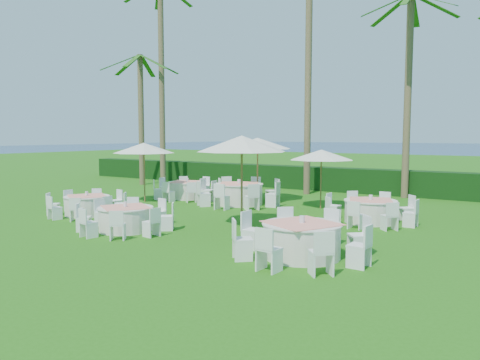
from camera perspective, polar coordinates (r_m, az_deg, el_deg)
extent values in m
plane|color=#206210|center=(14.26, -7.53, -6.13)|extent=(120.00, 120.00, 0.00)
cube|color=black|center=(24.48, 10.94, 0.11)|extent=(34.00, 1.00, 1.20)
cylinder|color=silver|center=(17.65, -18.15, -3.02)|extent=(1.53, 1.53, 0.66)
cylinder|color=silver|center=(17.61, -18.18, -1.92)|extent=(1.59, 1.59, 0.03)
cube|color=#FF937D|center=(17.60, -18.19, -1.84)|extent=(1.70, 1.70, 0.01)
cylinder|color=silver|center=(17.59, -18.20, -1.56)|extent=(0.11, 0.11, 0.14)
cube|color=white|center=(17.36, -14.36, -2.83)|extent=(0.52, 0.52, 0.80)
cube|color=white|center=(18.25, -14.89, -2.44)|extent=(0.43, 0.43, 0.80)
cube|color=white|center=(18.78, -17.17, -2.28)|extent=(0.52, 0.52, 0.80)
cube|color=white|center=(18.69, -19.95, -2.41)|extent=(0.43, 0.43, 0.80)
cube|color=white|center=(18.01, -21.82, -2.76)|extent=(0.52, 0.52, 0.80)
cube|color=white|center=(17.10, -21.65, -3.18)|extent=(0.43, 0.43, 0.80)
cube|color=white|center=(16.51, -19.28, -3.40)|extent=(0.52, 0.52, 0.80)
cube|color=white|center=(16.62, -16.14, -3.25)|extent=(0.43, 0.43, 0.80)
cylinder|color=silver|center=(14.48, -13.76, -4.68)|extent=(1.58, 1.58, 0.69)
cylinder|color=silver|center=(14.42, -13.79, -3.30)|extent=(1.65, 1.65, 0.03)
cube|color=#FF937D|center=(14.42, -13.80, -3.21)|extent=(1.75, 1.75, 0.01)
cylinder|color=silver|center=(14.41, -13.80, -2.87)|extent=(0.11, 0.11, 0.15)
cube|color=white|center=(14.31, -8.88, -4.44)|extent=(0.54, 0.54, 0.82)
cube|color=white|center=(15.20, -9.95, -3.87)|extent=(0.44, 0.44, 0.82)
cube|color=white|center=(15.67, -12.99, -3.64)|extent=(0.54, 0.54, 0.82)
cube|color=white|center=(15.48, -16.40, -3.84)|extent=(0.44, 0.44, 0.82)
cube|color=white|center=(14.73, -18.52, -4.37)|extent=(0.54, 0.54, 0.82)
cube|color=white|center=(13.81, -17.98, -5.00)|extent=(0.44, 0.44, 0.82)
cube|color=white|center=(13.27, -14.69, -5.33)|extent=(0.54, 0.54, 0.82)
cube|color=white|center=(13.49, -10.74, -5.07)|extent=(0.44, 0.44, 0.82)
cylinder|color=silver|center=(11.15, 7.54, -7.37)|extent=(1.80, 1.80, 0.78)
cylinder|color=silver|center=(11.07, 7.56, -5.34)|extent=(1.88, 1.88, 0.03)
cube|color=#FF937D|center=(11.07, 7.56, -5.22)|extent=(1.95, 1.95, 0.01)
cylinder|color=silver|center=(11.05, 7.57, -4.78)|extent=(0.13, 0.13, 0.17)
cube|color=white|center=(11.60, 14.29, -6.59)|extent=(0.62, 0.62, 0.94)
cube|color=white|center=(12.36, 10.72, -5.77)|extent=(0.46, 0.46, 0.94)
cube|color=white|center=(12.47, 5.74, -5.61)|extent=(0.62, 0.62, 0.94)
cube|color=white|center=(11.86, 1.54, -6.15)|extent=(0.46, 0.46, 0.94)
cube|color=white|center=(10.84, 0.31, -7.28)|extent=(0.62, 0.62, 0.94)
cube|color=white|center=(9.96, 3.58, -8.44)|extent=(0.46, 0.46, 0.94)
cube|color=white|center=(9.83, 9.84, -8.70)|extent=(0.62, 0.62, 0.94)
cube|color=white|center=(10.55, 14.32, -7.81)|extent=(0.46, 0.46, 0.94)
cylinder|color=silver|center=(21.30, -6.44, -1.27)|extent=(1.67, 1.67, 0.72)
cylinder|color=silver|center=(21.26, -6.45, -0.27)|extent=(1.74, 1.74, 0.03)
cube|color=#FF937D|center=(21.26, -6.45, -0.21)|extent=(1.77, 1.77, 0.01)
cylinder|color=silver|center=(21.25, -6.45, 0.02)|extent=(0.12, 0.12, 0.15)
cube|color=white|center=(20.52, -3.57, -1.30)|extent=(0.41, 0.41, 0.87)
cube|color=white|center=(21.49, -3.00, -0.99)|extent=(0.57, 0.57, 0.87)
cube|color=white|center=(22.33, -4.39, -0.75)|extent=(0.41, 0.41, 0.87)
cube|color=white|center=(22.58, -6.85, -0.70)|extent=(0.57, 0.57, 0.87)
cube|color=white|center=(22.11, -9.10, -0.87)|extent=(0.41, 0.41, 0.87)
cube|color=white|center=(21.17, -9.94, -1.16)|extent=(0.57, 0.57, 0.87)
cube|color=white|center=(20.29, -8.70, -1.43)|extent=(0.41, 0.41, 0.87)
cube|color=white|center=(20.01, -5.98, -1.49)|extent=(0.57, 0.57, 0.87)
cylinder|color=silver|center=(19.32, -0.12, -1.76)|extent=(1.92, 1.92, 0.83)
cylinder|color=silver|center=(19.27, -0.12, -0.50)|extent=(2.00, 2.00, 0.03)
cube|color=#FF937D|center=(19.27, -0.12, -0.43)|extent=(2.12, 2.12, 0.01)
cylinder|color=silver|center=(19.26, -0.12, -0.18)|extent=(0.13, 0.13, 0.18)
cube|color=white|center=(18.71, 4.02, -1.76)|extent=(0.52, 0.52, 1.00)
cube|color=white|center=(19.85, 3.98, -1.34)|extent=(0.66, 0.66, 1.00)
cube|color=white|center=(20.66, 1.71, -1.06)|extent=(0.52, 0.52, 1.00)
cube|color=white|center=(20.73, -1.47, -1.03)|extent=(0.66, 0.66, 1.00)
cube|color=white|center=(20.01, -3.99, -1.28)|extent=(0.52, 0.52, 1.00)
cube|color=white|center=(18.88, -4.44, -1.70)|extent=(0.66, 0.66, 1.00)
cube|color=white|center=(17.99, -2.23, -2.04)|extent=(0.52, 0.52, 1.00)
cube|color=white|center=(17.91, 1.44, -2.07)|extent=(0.66, 0.66, 1.00)
cylinder|color=silver|center=(15.96, 15.60, -3.73)|extent=(1.65, 1.65, 0.72)
cylinder|color=silver|center=(15.90, 15.63, -2.43)|extent=(1.72, 1.72, 0.03)
cube|color=#FF937D|center=(15.90, 15.64, -2.34)|extent=(1.71, 1.71, 0.01)
cylinder|color=silver|center=(15.89, 15.64, -2.03)|extent=(0.11, 0.11, 0.15)
cube|color=white|center=(15.57, 20.08, -3.83)|extent=(0.42, 0.42, 0.86)
cube|color=white|center=(16.54, 19.65, -3.28)|extent=(0.57, 0.57, 0.86)
cube|color=white|center=(17.15, 17.06, -2.90)|extent=(0.42, 0.42, 0.86)
cube|color=white|center=(17.11, 13.76, -2.83)|extent=(0.57, 0.57, 0.86)
cube|color=white|center=(16.42, 11.36, -3.13)|extent=(0.42, 0.42, 0.86)
cube|color=white|center=(15.44, 11.27, -3.67)|extent=(0.57, 0.57, 0.86)
cube|color=white|center=(14.75, 13.92, -4.16)|extent=(0.42, 0.42, 0.86)
cube|color=white|center=(14.81, 17.75, -4.22)|extent=(0.57, 0.57, 0.86)
cylinder|color=brown|center=(20.38, -11.58, 0.76)|extent=(0.06, 0.06, 2.43)
cone|color=silver|center=(20.32, -11.64, 3.84)|extent=(2.58, 2.58, 0.44)
sphere|color=brown|center=(20.32, -11.65, 4.27)|extent=(0.10, 0.10, 0.10)
cylinder|color=brown|center=(14.34, 0.22, -0.48)|extent=(0.07, 0.07, 2.74)
cone|color=silver|center=(14.26, 0.22, 4.45)|extent=(2.77, 2.77, 0.49)
sphere|color=brown|center=(14.26, 0.22, 5.14)|extent=(0.11, 0.11, 0.11)
cylinder|color=brown|center=(20.25, 2.15, 1.13)|extent=(0.06, 0.06, 2.64)
cone|color=silver|center=(20.19, 2.16, 4.49)|extent=(2.95, 2.95, 0.47)
sphere|color=brown|center=(20.19, 2.17, 4.96)|extent=(0.11, 0.11, 0.11)
cylinder|color=brown|center=(18.47, 9.84, -0.03)|extent=(0.05, 0.05, 2.21)
cone|color=silver|center=(18.40, 9.89, 3.05)|extent=(2.53, 2.53, 0.40)
sphere|color=brown|center=(18.40, 9.90, 3.48)|extent=(0.09, 0.09, 0.09)
cylinder|color=brown|center=(27.19, -9.53, 11.34)|extent=(0.32, 0.32, 11.32)
cylinder|color=brown|center=(22.96, 8.31, 12.08)|extent=(0.32, 0.32, 11.03)
cylinder|color=brown|center=(22.59, 19.77, 9.39)|extent=(0.32, 0.32, 9.03)
cube|color=#195114|center=(23.65, 22.70, 19.00)|extent=(1.96, 1.50, 1.00)
cube|color=#195114|center=(24.29, 20.46, 18.71)|extent=(0.48, 2.22, 1.00)
cube|color=#195114|center=(23.90, 17.90, 19.01)|extent=(2.12, 1.17, 1.00)
cube|color=#195114|center=(22.85, 17.42, 19.67)|extent=(1.96, 1.50, 1.00)
cylinder|color=brown|center=(27.52, -11.96, 7.12)|extent=(0.32, 0.32, 7.38)
cube|color=#195114|center=(26.97, -10.58, 14.02)|extent=(2.22, 0.51, 1.00)
cube|color=#195114|center=(27.99, -9.81, 13.72)|extent=(1.53, 1.95, 1.00)
cube|color=#195114|center=(28.82, -11.29, 13.46)|extent=(1.15, 2.13, 1.00)
cube|color=#195114|center=(28.65, -13.51, 13.46)|extent=(2.22, 0.51, 1.00)
cube|color=#195114|center=(27.65, -14.40, 13.73)|extent=(1.53, 1.95, 1.00)
cube|color=#195114|center=(26.79, -12.96, 14.04)|extent=(1.15, 2.13, 1.00)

